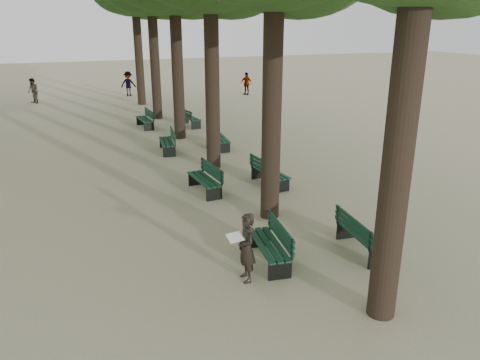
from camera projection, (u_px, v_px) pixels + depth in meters
name	position (u px, v px, depth m)	size (l,w,h in m)	color
ground	(265.00, 277.00, 10.13)	(120.00, 120.00, 0.00)	tan
bench_left_0	(269.00, 251.00, 10.69)	(0.80, 1.86, 0.92)	black
bench_left_1	(204.00, 184.00, 15.04)	(0.72, 1.84, 0.92)	black
bench_left_2	(167.00, 146.00, 19.66)	(0.80, 1.86, 0.92)	black
bench_left_3	(145.00, 123.00, 24.10)	(0.68, 1.83, 0.92)	black
bench_right_0	(362.00, 242.00, 11.14)	(0.76, 1.85, 0.92)	black
bench_right_1	(270.00, 177.00, 15.73)	(0.77, 1.85, 0.92)	black
bench_right_2	(220.00, 142.00, 20.24)	(0.76, 1.85, 0.92)	black
bench_right_3	(190.00, 121.00, 24.45)	(0.80, 1.86, 0.92)	black
man_with_map	(246.00, 248.00, 9.79)	(0.59, 0.62, 1.53)	black
pedestrian_b	(128.00, 84.00, 34.01)	(1.14, 0.35, 1.77)	#262628
pedestrian_c	(246.00, 84.00, 34.66)	(0.96, 0.33, 1.63)	#262628
pedestrian_a	(33.00, 91.00, 30.99)	(0.80, 0.33, 1.65)	#262628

